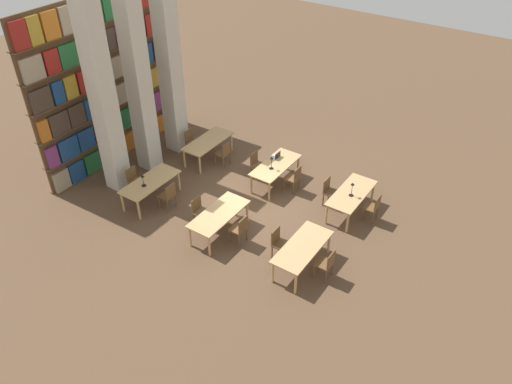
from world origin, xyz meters
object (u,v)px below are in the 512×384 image
chair_0 (326,263)px  laptop (276,156)px  reading_table_3 (276,167)px  reading_table_2 (219,215)px  chair_4 (240,229)px  chair_5 (200,211)px  pillar_center (139,83)px  desk_lamp_2 (143,179)px  pillar_left (103,100)px  chair_9 (135,180)px  reading_table_0 (302,249)px  chair_2 (373,207)px  chair_10 (224,153)px  chair_7 (257,164)px  reading_table_5 (208,143)px  reading_table_1 (351,195)px  desk_lamp_0 (352,187)px  reading_table_4 (150,183)px  chair_1 (279,242)px  chair_3 (330,191)px  pillar_right (170,68)px  chair_6 (294,178)px  chair_8 (168,195)px  desk_lamp_1 (271,161)px

chair_0 → laptop: bearing=48.0°
reading_table_3 → reading_table_2: bearing=-179.9°
chair_4 → chair_5: bearing=90.0°
pillar_center → desk_lamp_2: size_ratio=15.26×
reading_table_2 → pillar_left: bearing=89.2°
chair_9 → reading_table_0: bearing=90.7°
chair_2 → chair_9: (-2.89, 6.70, 0.00)m
chair_10 → chair_7: bearing=-87.2°
chair_5 → reading_table_5: (2.91, 2.01, 0.15)m
reading_table_1 → desk_lamp_0: size_ratio=4.24×
chair_2 → reading_table_3: (0.00, 3.34, 0.15)m
chair_0 → chair_10: (2.74, 5.30, 0.00)m
reading_table_3 → chair_2: bearing=-90.1°
desk_lamp_0 → chair_10: 4.73m
chair_4 → chair_5: 1.40m
pillar_left → chair_9: bearing=-89.4°
laptop → chair_10: size_ratio=0.36×
chair_7 → laptop: bearing=127.7°
laptop → chair_9: (-3.25, 3.14, -0.27)m
chair_0 → chair_4: same height
chair_10 → chair_4: bearing=-136.7°
reading_table_1 → chair_5: bearing=131.4°
chair_2 → reading_table_5: 6.05m
laptop → reading_table_5: size_ratio=0.17×
desk_lamp_0 → reading_table_5: bearing=88.8°
pillar_left → reading_table_4: pillar_left is taller
chair_1 → chair_3: bearing=179.1°
reading_table_3 → chair_1: bearing=-146.0°
reading_table_0 → reading_table_1: bearing=-0.9°
reading_table_4 → reading_table_5: size_ratio=1.00×
chair_3 → reading_table_3: (0.00, 1.94, 0.15)m
pillar_right → reading_table_2: (-2.90, -4.11, -2.36)m
reading_table_5 → chair_0: bearing=-114.8°
reading_table_2 → chair_5: chair_5 is taller
pillar_center → chair_7: 4.48m
reading_table_2 → laptop: 3.32m
pillar_right → chair_6: bearing=-89.5°
chair_7 → chair_8: (-2.88, 1.26, 0.00)m
pillar_left → chair_3: bearing=-64.4°
reading_table_5 → chair_2: bearing=-89.7°
reading_table_1 → chair_5: size_ratio=2.15×
reading_table_0 → chair_8: 4.56m
chair_10 → chair_0: bearing=-117.3°
desk_lamp_0 → chair_1: bearing=163.5°
chair_1 → chair_5: same height
reading_table_0 → desk_lamp_1: desk_lamp_1 is taller
reading_table_0 → desk_lamp_0: desk_lamp_0 is taller
pillar_center → chair_9: (-1.41, -0.75, -2.51)m
chair_5 → pillar_left: bearing=-90.8°
desk_lamp_0 → desk_lamp_2: 6.13m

